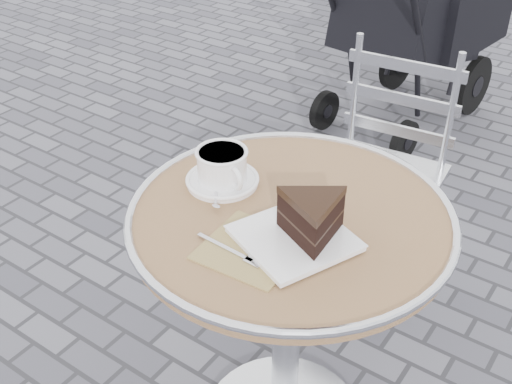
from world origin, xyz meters
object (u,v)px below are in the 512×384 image
Objects in this scene: cafe_table at (289,271)px; baby_stroller at (418,20)px; cake_plate_set at (307,222)px; bistro_chair at (390,144)px; cappuccino_set at (222,169)px.

cafe_table is 0.65× the size of baby_stroller.
baby_stroller is (-0.50, 1.94, -0.06)m from cafe_table.
cake_plate_set is at bearing -66.27° from baby_stroller.
cafe_table is 0.89× the size of bistro_chair.
cappuccino_set is 0.23× the size of bistro_chair.
bistro_chair is (0.10, 0.75, -0.25)m from cappuccino_set.
cake_plate_set reaches higher than cappuccino_set.
baby_stroller reaches higher than cappuccino_set.
cappuccino_set is at bearing -173.03° from cake_plate_set.
bistro_chair is at bearing 124.69° from cake_plate_set.
cappuccino_set is at bearing -103.44° from bistro_chair.
bistro_chair is 1.26m from baby_stroller.
cappuccino_set reaches higher than cafe_table.
cake_plate_set is 0.88m from bistro_chair.
cafe_table is 2.22× the size of cake_plate_set.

